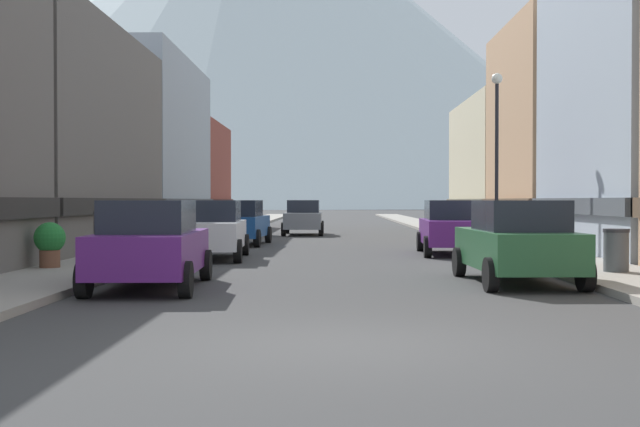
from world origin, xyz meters
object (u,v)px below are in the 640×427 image
at_px(streetlamp_right, 497,134).
at_px(pedestrian_0, 101,235).
at_px(car_left_2, 240,222).
at_px(car_left_1, 212,229).
at_px(car_left_0, 150,244).
at_px(trash_bin_right, 616,250).
at_px(potted_plant_1, 549,236).
at_px(potted_plant_0, 50,242).
at_px(car_right_0, 517,242).
at_px(car_driving_0, 303,217).
at_px(car_right_1, 452,227).

bearing_deg(streetlamp_right, pedestrian_0, -153.28).
xyz_separation_m(car_left_2, pedestrian_0, (-2.45, -10.89, -0.03)).
bearing_deg(car_left_1, pedestrian_0, -126.80).
xyz_separation_m(car_left_0, pedestrian_0, (-2.45, 5.06, -0.03)).
height_order(trash_bin_right, potted_plant_1, trash_bin_right).
bearing_deg(potted_plant_0, car_right_0, -11.72).
xyz_separation_m(pedestrian_0, streetlamp_right, (11.60, 5.84, 3.12)).
xyz_separation_m(car_driving_0, pedestrian_0, (-4.65, -20.34, -0.03)).
distance_m(pedestrian_0, streetlamp_right, 13.36).
distance_m(car_driving_0, potted_plant_1, 17.18).
height_order(car_right_1, streetlamp_right, streetlamp_right).
bearing_deg(potted_plant_0, streetlamp_right, 31.47).
distance_m(car_left_2, potted_plant_1, 12.09).
bearing_deg(car_left_0, car_driving_0, 85.06).
bearing_deg(potted_plant_1, car_right_1, 179.93).
xyz_separation_m(car_driving_0, potted_plant_0, (-5.40, -22.06, -0.12)).
height_order(car_left_2, potted_plant_1, car_left_2).
relative_size(car_right_0, streetlamp_right, 0.76).
bearing_deg(car_right_0, trash_bin_right, 26.60).
distance_m(car_left_2, trash_bin_right, 16.95).
distance_m(car_left_1, streetlamp_right, 9.99).
bearing_deg(potted_plant_0, car_left_1, 57.35).
bearing_deg(pedestrian_0, potted_plant_0, -113.58).
distance_m(car_left_0, potted_plant_0, 4.63).
bearing_deg(car_right_0, pedestrian_0, 158.50).
bearing_deg(car_driving_0, potted_plant_0, -103.75).
relative_size(car_driving_0, potted_plant_0, 4.00).
relative_size(car_left_0, car_right_0, 1.01).
relative_size(car_left_2, pedestrian_0, 2.87).
bearing_deg(car_right_0, car_driving_0, 102.53).
bearing_deg(car_left_0, potted_plant_1, 44.29).
distance_m(car_left_0, pedestrian_0, 5.62).
bearing_deg(car_driving_0, car_right_1, -70.03).
bearing_deg(car_left_2, potted_plant_0, -104.23).
xyz_separation_m(car_left_1, trash_bin_right, (10.15, -5.95, -0.26)).
bearing_deg(car_left_2, trash_bin_right, -53.20).
distance_m(car_left_2, car_right_1, 9.33).
height_order(car_left_0, trash_bin_right, car_left_0).
xyz_separation_m(car_left_1, potted_plant_1, (10.80, 2.20, -0.30)).
relative_size(car_left_1, car_right_1, 1.00).
height_order(car_left_1, car_right_0, same).
height_order(potted_plant_1, streetlamp_right, streetlamp_right).
height_order(car_right_1, potted_plant_0, car_right_1).
bearing_deg(trash_bin_right, potted_plant_1, 85.44).
xyz_separation_m(car_left_0, potted_plant_1, (10.80, 10.53, -0.30)).
height_order(car_left_2, car_driving_0, same).
relative_size(car_left_0, car_left_2, 1.00).
xyz_separation_m(car_left_2, potted_plant_1, (10.80, -5.41, -0.30)).
bearing_deg(streetlamp_right, trash_bin_right, -83.31).
xyz_separation_m(car_left_1, pedestrian_0, (-2.45, -3.27, -0.03)).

